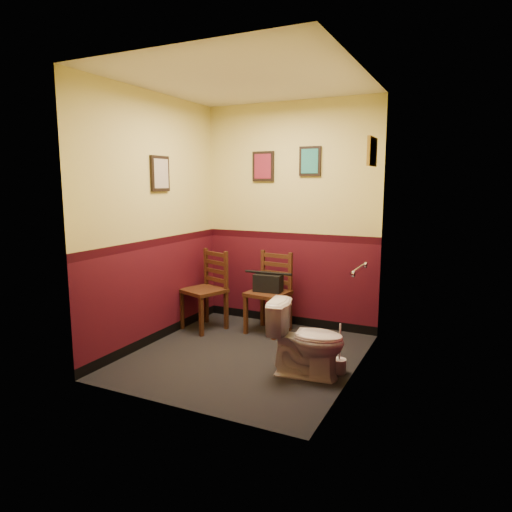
{
  "coord_description": "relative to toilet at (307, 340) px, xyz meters",
  "views": [
    {
      "loc": [
        2.03,
        -3.96,
        1.75
      ],
      "look_at": [
        0.0,
        0.25,
        1.0
      ],
      "focal_mm": 32.0,
      "sensor_mm": 36.0,
      "label": 1
    }
  ],
  "objects": [
    {
      "name": "floor",
      "position": [
        -0.72,
        0.18,
        -0.34
      ],
      "size": [
        2.2,
        2.4,
        0.0
      ],
      "primitive_type": "cube",
      "color": "black",
      "rests_on": "ground"
    },
    {
      "name": "ceiling",
      "position": [
        -0.72,
        0.18,
        2.36
      ],
      "size": [
        2.2,
        2.4,
        0.0
      ],
      "primitive_type": "cube",
      "rotation": [
        3.14,
        0.0,
        0.0
      ],
      "color": "silver",
      "rests_on": "ground"
    },
    {
      "name": "wall_back",
      "position": [
        -0.72,
        1.38,
        1.01
      ],
      "size": [
        2.2,
        0.0,
        2.7
      ],
      "primitive_type": "cube",
      "rotation": [
        1.57,
        0.0,
        0.0
      ],
      "color": "#470D19",
      "rests_on": "ground"
    },
    {
      "name": "wall_front",
      "position": [
        -0.72,
        -1.02,
        1.01
      ],
      "size": [
        2.2,
        0.0,
        2.7
      ],
      "primitive_type": "cube",
      "rotation": [
        -1.57,
        0.0,
        0.0
      ],
      "color": "#470D19",
      "rests_on": "ground"
    },
    {
      "name": "wall_left",
      "position": [
        -1.82,
        0.18,
        1.01
      ],
      "size": [
        0.0,
        2.4,
        2.7
      ],
      "primitive_type": "cube",
      "rotation": [
        1.57,
        0.0,
        1.57
      ],
      "color": "#470D19",
      "rests_on": "ground"
    },
    {
      "name": "wall_right",
      "position": [
        0.38,
        0.18,
        1.01
      ],
      "size": [
        0.0,
        2.4,
        2.7
      ],
      "primitive_type": "cube",
      "rotation": [
        1.57,
        0.0,
        -1.57
      ],
      "color": "#470D19",
      "rests_on": "ground"
    },
    {
      "name": "grab_bar",
      "position": [
        0.35,
        0.43,
        0.61
      ],
      "size": [
        0.05,
        0.56,
        0.06
      ],
      "color": "silver",
      "rests_on": "wall_right"
    },
    {
      "name": "framed_print_back_a",
      "position": [
        -1.07,
        1.36,
        1.61
      ],
      "size": [
        0.28,
        0.04,
        0.36
      ],
      "color": "black",
      "rests_on": "wall_back"
    },
    {
      "name": "framed_print_back_b",
      "position": [
        -0.47,
        1.36,
        1.66
      ],
      "size": [
        0.26,
        0.04,
        0.34
      ],
      "color": "black",
      "rests_on": "wall_back"
    },
    {
      "name": "framed_print_left",
      "position": [
        -1.8,
        0.28,
        1.51
      ],
      "size": [
        0.04,
        0.3,
        0.38
      ],
      "color": "black",
      "rests_on": "wall_left"
    },
    {
      "name": "framed_print_right",
      "position": [
        0.36,
        0.78,
        1.71
      ],
      "size": [
        0.04,
        0.34,
        0.28
      ],
      "color": "olive",
      "rests_on": "wall_right"
    },
    {
      "name": "toilet",
      "position": [
        0.0,
        0.0,
        0.0
      ],
      "size": [
        0.74,
        0.47,
        0.68
      ],
      "primitive_type": "imported",
      "rotation": [
        0.0,
        0.0,
        1.69
      ],
      "color": "white",
      "rests_on": "floor"
    },
    {
      "name": "toilet_brush",
      "position": [
        0.26,
        0.19,
        -0.26
      ],
      "size": [
        0.13,
        0.13,
        0.47
      ],
      "color": "silver",
      "rests_on": "floor"
    },
    {
      "name": "chair_left",
      "position": [
        -1.56,
        0.79,
        0.14
      ],
      "size": [
        0.57,
        0.57,
        0.95
      ],
      "rotation": [
        0.0,
        0.0,
        -0.34
      ],
      "color": "#562F1A",
      "rests_on": "floor"
    },
    {
      "name": "chair_right",
      "position": [
        -0.82,
        1.01,
        0.13
      ],
      "size": [
        0.49,
        0.49,
        0.94
      ],
      "rotation": [
        0.0,
        0.0,
        -0.12
      ],
      "color": "#562F1A",
      "rests_on": "floor"
    },
    {
      "name": "handbag",
      "position": [
        -0.82,
        0.97,
        0.26
      ],
      "size": [
        0.34,
        0.18,
        0.24
      ],
      "rotation": [
        0.0,
        0.0,
        0.06
      ],
      "color": "black",
      "rests_on": "chair_right"
    },
    {
      "name": "tp_stack",
      "position": [
        -0.77,
        1.14,
        -0.16
      ],
      "size": [
        0.24,
        0.15,
        0.43
      ],
      "color": "silver",
      "rests_on": "floor"
    }
  ]
}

